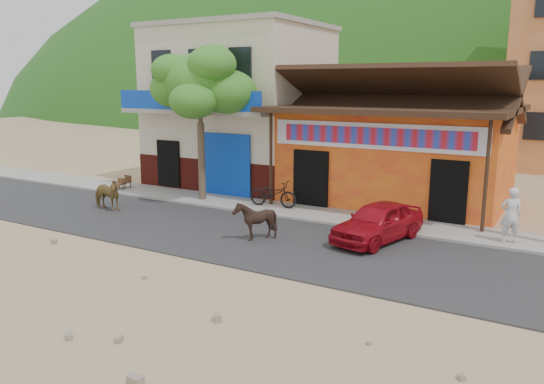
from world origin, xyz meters
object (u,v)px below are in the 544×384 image
at_px(scooter, 273,194).
at_px(cafe_chair_right, 119,179).
at_px(tree, 201,123).
at_px(cafe_chair_left, 124,176).
at_px(pedestrian, 511,215).
at_px(red_car, 378,222).
at_px(cow_dark, 255,220).
at_px(cow_tan, 106,194).

bearing_deg(scooter, cafe_chair_right, 88.18).
bearing_deg(tree, cafe_chair_left, 178.43).
relative_size(pedestrian, cafe_chair_left, 1.61).
relative_size(red_car, cafe_chair_left, 3.39).
height_order(cow_dark, cafe_chair_left, cow_dark).
distance_m(tree, cow_dark, 6.29).
bearing_deg(cow_dark, cafe_chair_right, -118.48).
distance_m(tree, pedestrian, 11.47).
relative_size(cow_tan, cafe_chair_left, 1.39).
bearing_deg(tree, red_car, -12.46).
xyz_separation_m(cow_dark, red_car, (3.20, 1.74, -0.01)).
bearing_deg(cafe_chair_left, cow_dark, -8.70).
relative_size(tree, cow_dark, 5.02).
height_order(red_car, scooter, red_car).
xyz_separation_m(cow_tan, red_car, (9.96, 1.28, -0.01)).
bearing_deg(tree, cafe_chair_right, -177.59).
relative_size(cafe_chair_left, cafe_chair_right, 1.19).
relative_size(cow_dark, cafe_chair_left, 1.18).
bearing_deg(red_car, scooter, 171.80).
bearing_deg(red_car, tree, -178.01).
bearing_deg(pedestrian, scooter, -27.21).
distance_m(cow_dark, scooter, 4.01).
bearing_deg(cafe_chair_right, cafe_chair_left, 85.96).
bearing_deg(pedestrian, tree, -25.10).
bearing_deg(cafe_chair_left, red_car, 4.39).
bearing_deg(scooter, tree, 89.39).
bearing_deg(pedestrian, cafe_chair_right, -24.13).
height_order(scooter, cafe_chair_right, scooter).
relative_size(cow_tan, cow_dark, 1.18).
distance_m(cow_dark, cafe_chair_left, 9.71).
height_order(cow_dark, pedestrian, pedestrian).
distance_m(cow_tan, cafe_chair_right, 3.62).
bearing_deg(scooter, red_car, -117.74).
bearing_deg(cow_dark, scooter, -166.14).
xyz_separation_m(tree, pedestrian, (11.25, -0.21, -2.19)).
bearing_deg(red_car, cow_dark, -136.98).
xyz_separation_m(tree, scooter, (3.10, 0.24, -2.51)).
bearing_deg(cafe_chair_left, scooter, 13.93).
distance_m(tree, cow_tan, 4.45).
bearing_deg(pedestrian, cow_tan, -12.23).
bearing_deg(scooter, cafe_chair_left, 85.85).
relative_size(tree, scooter, 3.20).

